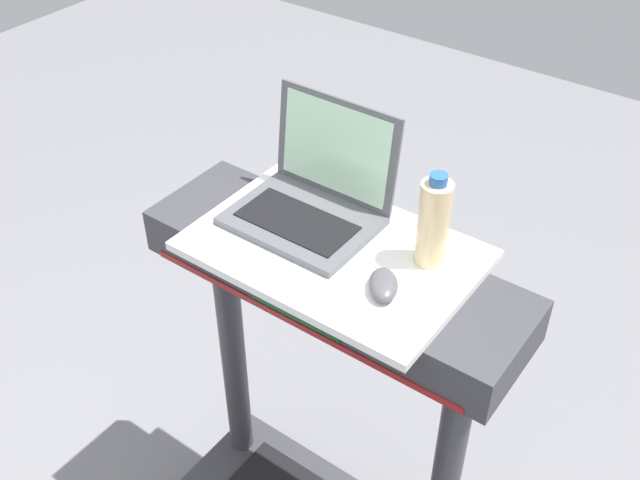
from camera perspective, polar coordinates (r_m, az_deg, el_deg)
desk_board at (r=1.65m, az=1.02°, el=-0.76°), size 0.61×0.41×0.02m
laptop at (r=1.71m, az=-0.54°, el=3.27°), size 0.32×0.27×0.25m
computer_mouse at (r=1.53m, az=4.77°, el=-3.36°), size 0.11×0.12×0.03m
water_bottle at (r=1.56m, az=8.52°, el=1.31°), size 0.07×0.07×0.22m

